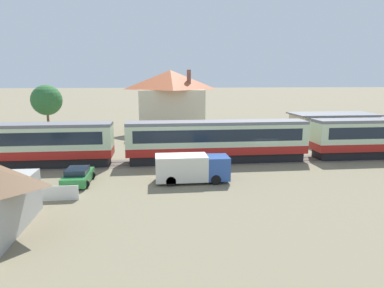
{
  "coord_description": "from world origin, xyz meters",
  "views": [
    {
      "loc": [
        -10.83,
        -33.0,
        8.26
      ],
      "look_at": [
        -7.08,
        0.79,
        1.78
      ],
      "focal_mm": 32.0,
      "sensor_mm": 36.0,
      "label": 1
    }
  ],
  "objects_px": {
    "delivery_truck_blue": "(191,168)",
    "station_building": "(333,127)",
    "station_house_terracotta_roof": "(171,100)",
    "parked_car_green": "(78,176)",
    "yard_tree_0": "(47,100)",
    "passenger_train": "(220,139)"
  },
  "relations": [
    {
      "from": "station_house_terracotta_roof",
      "to": "parked_car_green",
      "type": "distance_m",
      "value": 28.41
    },
    {
      "from": "delivery_truck_blue",
      "to": "station_building",
      "type": "bearing_deg",
      "value": 38.46
    },
    {
      "from": "yard_tree_0",
      "to": "station_building",
      "type": "bearing_deg",
      "value": -16.36
    },
    {
      "from": "passenger_train",
      "to": "delivery_truck_blue",
      "type": "distance_m",
      "value": 7.64
    },
    {
      "from": "delivery_truck_blue",
      "to": "yard_tree_0",
      "type": "relative_size",
      "value": 0.81
    },
    {
      "from": "delivery_truck_blue",
      "to": "station_house_terracotta_roof",
      "type": "bearing_deg",
      "value": 90.64
    },
    {
      "from": "station_building",
      "to": "delivery_truck_blue",
      "type": "xyz_separation_m",
      "value": [
        -21.06,
        -16.73,
        -0.71
      ]
    },
    {
      "from": "station_house_terracotta_roof",
      "to": "parked_car_green",
      "type": "xyz_separation_m",
      "value": [
        -8.79,
        -26.66,
        -4.35
      ]
    },
    {
      "from": "parked_car_green",
      "to": "station_house_terracotta_roof",
      "type": "bearing_deg",
      "value": -17.29
    },
    {
      "from": "parked_car_green",
      "to": "yard_tree_0",
      "type": "bearing_deg",
      "value": 21.13
    },
    {
      "from": "station_building",
      "to": "station_house_terracotta_roof",
      "type": "distance_m",
      "value": 23.97
    },
    {
      "from": "station_building",
      "to": "parked_car_green",
      "type": "bearing_deg",
      "value": -151.71
    },
    {
      "from": "station_building",
      "to": "delivery_truck_blue",
      "type": "bearing_deg",
      "value": -141.54
    },
    {
      "from": "station_building",
      "to": "parked_car_green",
      "type": "height_order",
      "value": "station_building"
    },
    {
      "from": "parked_car_green",
      "to": "delivery_truck_blue",
      "type": "xyz_separation_m",
      "value": [
        9.09,
        -0.5,
        0.57
      ]
    },
    {
      "from": "station_house_terracotta_roof",
      "to": "station_building",
      "type": "bearing_deg",
      "value": -26.03
    },
    {
      "from": "delivery_truck_blue",
      "to": "yard_tree_0",
      "type": "bearing_deg",
      "value": 124.17
    },
    {
      "from": "station_building",
      "to": "parked_car_green",
      "type": "distance_m",
      "value": 34.26
    },
    {
      "from": "passenger_train",
      "to": "parked_car_green",
      "type": "bearing_deg",
      "value": -154.09
    },
    {
      "from": "passenger_train",
      "to": "parked_car_green",
      "type": "height_order",
      "value": "passenger_train"
    },
    {
      "from": "passenger_train",
      "to": "parked_car_green",
      "type": "relative_size",
      "value": 14.12
    },
    {
      "from": "station_house_terracotta_roof",
      "to": "delivery_truck_blue",
      "type": "bearing_deg",
      "value": -89.36
    }
  ]
}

